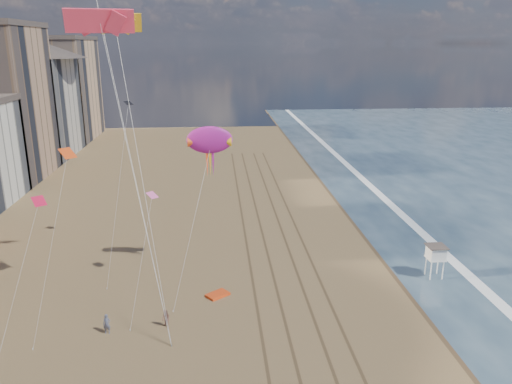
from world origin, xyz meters
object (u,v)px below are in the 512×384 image
Objects in this scene: grounded_kite at (218,295)px; show_kite at (209,140)px; kite_flyer_a at (107,324)px; kite_flyer_b at (166,319)px; lifeguard_stand at (436,253)px.

grounded_kite is 0.13× the size of show_kite.
kite_flyer_a is at bearing 174.97° from grounded_kite.
grounded_kite is 7.36m from kite_flyer_b.
lifeguard_stand is 2.19× the size of kite_flyer_b.
kite_flyer_b is (-28.89, -7.99, -2.03)m from lifeguard_stand.
kite_flyer_b is (-4.29, -10.82, -14.47)m from show_kite.
grounded_kite is at bearing 94.28° from kite_flyer_b.
lifeguard_stand is 27.71m from show_kite.
show_kite is at bearing 113.31° from kite_flyer_b.
lifeguard_stand is 24.39m from grounded_kite.
lifeguard_stand is 0.21× the size of show_kite.
show_kite reaches higher than kite_flyer_a.
lifeguard_stand is 30.04m from kite_flyer_b.
show_kite is 20.67m from kite_flyer_a.
kite_flyer_b is at bearing -164.53° from lifeguard_stand.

